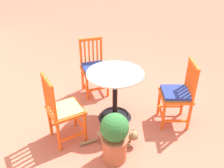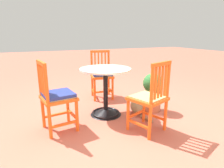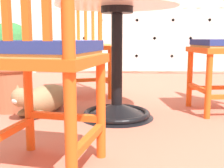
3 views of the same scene
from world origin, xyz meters
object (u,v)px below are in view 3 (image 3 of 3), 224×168
at_px(cafe_table, 116,74).
at_px(tabby_cat, 43,100).
at_px(orange_chair_at_corner, 85,47).
at_px(orange_chair_by_planter, 41,56).
at_px(terracotta_planter, 11,64).

height_order(cafe_table, tabby_cat, cafe_table).
distance_m(orange_chair_at_corner, tabby_cat, 0.74).
height_order(orange_chair_by_planter, tabby_cat, orange_chair_by_planter).
bearing_deg(cafe_table, tabby_cat, 171.92).
xyz_separation_m(tabby_cat, terracotta_planter, (-0.25, 0.08, 0.23)).
xyz_separation_m(cafe_table, orange_chair_by_planter, (-0.24, -0.80, 0.16)).
height_order(orange_chair_at_corner, tabby_cat, orange_chair_at_corner).
relative_size(orange_chair_by_planter, terracotta_planter, 1.47).
bearing_deg(orange_chair_at_corner, tabby_cat, -107.63).
bearing_deg(orange_chair_by_planter, orange_chair_at_corner, 92.70).
bearing_deg(orange_chair_at_corner, terracotta_planter, -128.99).
distance_m(orange_chair_by_planter, tabby_cat, 0.98).
distance_m(orange_chair_at_corner, orange_chair_by_planter, 1.50).
height_order(orange_chair_at_corner, orange_chair_by_planter, same).
bearing_deg(orange_chair_at_corner, orange_chair_by_planter, -87.30).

